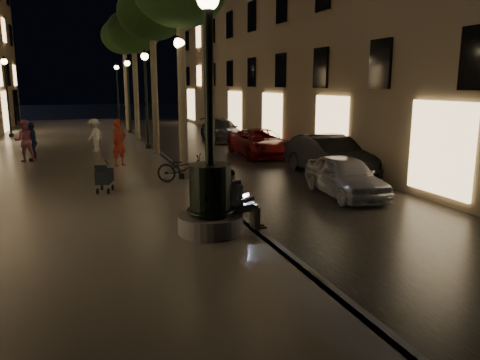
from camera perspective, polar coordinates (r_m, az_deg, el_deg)
name	(u,v)px	position (r m, az deg, el deg)	size (l,w,h in m)	color
ground	(158,155)	(22.91, -9.99, 3.03)	(120.00, 120.00, 0.00)	black
cobble_lane	(217,152)	(23.57, -2.77, 3.46)	(6.00, 45.00, 0.02)	black
promenade	(70,157)	(22.62, -20.05, 2.65)	(8.00, 45.00, 0.20)	#625E56
curb_strip	(158,153)	(22.90, -10.00, 3.28)	(0.25, 45.00, 0.20)	#59595B
building_right	(317,11)	(29.09, 9.43, 19.68)	(8.00, 36.00, 15.00)	#826F51
fountain_lamppost	(210,187)	(9.97, -3.64, -0.85)	(1.40, 1.40, 5.21)	#59595B
seated_man_laptop	(238,198)	(10.21, -0.30, -2.19)	(1.01, 0.34, 1.38)	tan
tree_second	(152,14)	(21.85, -10.70, 19.28)	(3.00, 3.00, 7.40)	#6B604C
tree_third	(133,33)	(27.71, -12.87, 17.12)	(3.00, 3.00, 7.20)	#6B604C
tree_far	(124,37)	(33.69, -13.98, 16.55)	(3.00, 3.00, 7.50)	#6B604C
lamp_curb_a	(181,88)	(15.73, -7.25, 11.09)	(0.36, 0.36, 4.81)	black
lamp_curb_b	(146,86)	(23.61, -11.41, 11.12)	(0.36, 0.36, 4.81)	black
lamp_curb_c	(128,86)	(31.55, -13.48, 11.11)	(0.36, 0.36, 4.81)	black
lamp_curb_d	(117,85)	(39.51, -14.72, 11.10)	(0.36, 0.36, 4.81)	black
lamp_left_c	(6,86)	(31.61, -26.59, 10.22)	(0.36, 0.36, 4.81)	black
stroller	(104,176)	(14.36, -16.21, 0.41)	(0.58, 0.95, 0.96)	black
car_front	(345,176)	(14.53, 12.71, 0.49)	(1.47, 3.65, 1.24)	#97989E
car_second	(329,155)	(17.74, 10.77, 2.96)	(1.58, 4.53, 1.49)	black
car_third	(260,143)	(22.10, 2.49, 4.55)	(2.11, 4.57, 1.27)	maroon
car_rear	(221,130)	(28.11, -2.29, 6.09)	(1.80, 4.42, 1.28)	#303035
pedestrian_red	(119,143)	(18.82, -14.52, 4.44)	(0.67, 0.44, 1.85)	#AB3322
pedestrian_pink	(25,141)	(21.27, -24.73, 4.39)	(0.84, 0.66, 1.73)	pink
pedestrian_white	(95,135)	(23.21, -17.29, 5.24)	(1.01, 0.58, 1.56)	white
pedestrian_blue	(32,142)	(21.32, -23.99, 4.28)	(0.94, 0.39, 1.60)	navy
bicycle	(184,168)	(15.23, -6.80, 1.42)	(0.64, 1.83, 0.96)	black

